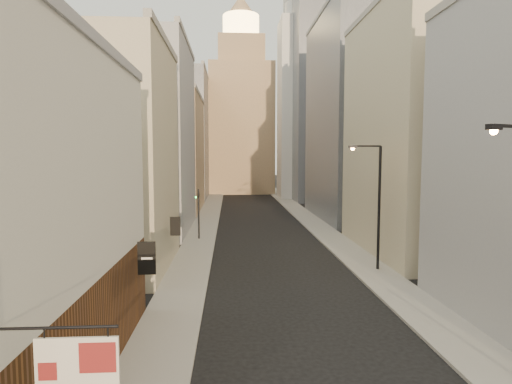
# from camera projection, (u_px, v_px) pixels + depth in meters

# --- Properties ---
(sidewalk_left) EXTENTS (3.00, 140.00, 0.15)m
(sidewalk_left) POSITION_uv_depth(u_px,v_px,m) (209.00, 214.00, 60.33)
(sidewalk_left) COLOR gray
(sidewalk_left) RESTS_ON ground
(sidewalk_right) EXTENTS (3.00, 140.00, 0.15)m
(sidewalk_right) POSITION_uv_depth(u_px,v_px,m) (301.00, 213.00, 61.11)
(sidewalk_right) COLOR gray
(sidewalk_right) RESTS_ON ground
(left_bldg_beige) EXTENTS (8.00, 12.00, 16.00)m
(left_bldg_beige) POSITION_uv_depth(u_px,v_px,m) (111.00, 159.00, 30.49)
(left_bldg_beige) COLOR #B8AC8B
(left_bldg_beige) RESTS_ON ground
(left_bldg_grey) EXTENTS (8.00, 16.00, 20.00)m
(left_bldg_grey) POSITION_uv_depth(u_px,v_px,m) (152.00, 139.00, 46.24)
(left_bldg_grey) COLOR #99989D
(left_bldg_grey) RESTS_ON ground
(left_bldg_tan) EXTENTS (8.00, 18.00, 17.00)m
(left_bldg_tan) POSITION_uv_depth(u_px,v_px,m) (174.00, 154.00, 64.27)
(left_bldg_tan) COLOR #977C5E
(left_bldg_tan) RESTS_ON ground
(left_bldg_wingrid) EXTENTS (8.00, 20.00, 24.00)m
(left_bldg_wingrid) POSITION_uv_depth(u_px,v_px,m) (187.00, 137.00, 83.87)
(left_bldg_wingrid) COLOR gray
(left_bldg_wingrid) RESTS_ON ground
(right_bldg_beige) EXTENTS (8.00, 16.00, 20.00)m
(right_bldg_beige) POSITION_uv_depth(u_px,v_px,m) (416.00, 134.00, 35.74)
(right_bldg_beige) COLOR #B8AC8B
(right_bldg_beige) RESTS_ON ground
(right_bldg_wingrid) EXTENTS (8.00, 20.00, 26.00)m
(right_bldg_wingrid) POSITION_uv_depth(u_px,v_px,m) (350.00, 119.00, 55.38)
(right_bldg_wingrid) COLOR gray
(right_bldg_wingrid) RESTS_ON ground
(highrise) EXTENTS (21.00, 23.00, 51.20)m
(highrise) POSITION_uv_depth(u_px,v_px,m) (341.00, 65.00, 82.53)
(highrise) COLOR gray
(highrise) RESTS_ON ground
(clock_tower) EXTENTS (14.00, 14.00, 44.90)m
(clock_tower) POSITION_uv_depth(u_px,v_px,m) (241.00, 114.00, 95.99)
(clock_tower) COLOR #977C5E
(clock_tower) RESTS_ON ground
(white_tower) EXTENTS (8.00, 8.00, 41.50)m
(white_tower) POSITION_uv_depth(u_px,v_px,m) (300.00, 102.00, 82.64)
(white_tower) COLOR silver
(white_tower) RESTS_ON ground
(streetlamp_mid) EXTENTS (2.34, 0.24, 8.93)m
(streetlamp_mid) POSITION_uv_depth(u_px,v_px,m) (376.00, 200.00, 30.05)
(streetlamp_mid) COLOR black
(streetlamp_mid) RESTS_ON ground
(traffic_light_left) EXTENTS (0.56, 0.47, 5.00)m
(traffic_light_left) POSITION_uv_depth(u_px,v_px,m) (199.00, 203.00, 41.41)
(traffic_light_left) COLOR black
(traffic_light_left) RESTS_ON ground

